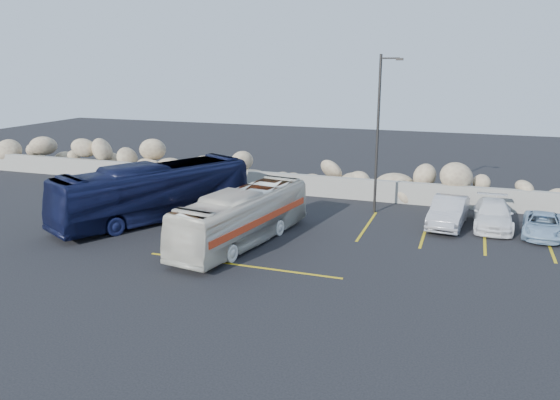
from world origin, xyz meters
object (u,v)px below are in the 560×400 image
(car_c, at_px, (493,214))
(tour_coach, at_px, (154,192))
(car_d, at_px, (543,225))
(vintage_bus, at_px, (243,217))
(car_b, at_px, (448,212))
(lamppost, at_px, (379,130))

(car_c, bearing_deg, tour_coach, -165.68)
(car_c, distance_m, car_d, 2.22)
(vintage_bus, bearing_deg, car_b, 43.36)
(lamppost, bearing_deg, vintage_bus, -124.09)
(car_b, relative_size, car_d, 1.16)
(car_c, bearing_deg, lamppost, 172.41)
(tour_coach, bearing_deg, lamppost, 53.11)
(lamppost, height_order, car_c, lamppost)
(tour_coach, distance_m, car_c, 16.37)
(car_c, bearing_deg, vintage_bus, -150.06)
(lamppost, bearing_deg, tour_coach, -153.98)
(lamppost, distance_m, car_b, 5.28)
(tour_coach, distance_m, car_b, 14.30)
(lamppost, xyz_separation_m, vintage_bus, (-4.58, -6.77, -3.12))
(car_b, xyz_separation_m, car_c, (2.00, 0.52, -0.08))
(vintage_bus, bearing_deg, car_c, 40.04)
(lamppost, xyz_separation_m, car_b, (3.68, -1.20, -3.60))
(tour_coach, relative_size, car_b, 2.41)
(tour_coach, relative_size, car_d, 2.79)
(vintage_bus, height_order, car_d, vintage_bus)
(lamppost, distance_m, car_c, 6.80)
(vintage_bus, height_order, car_b, vintage_bus)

